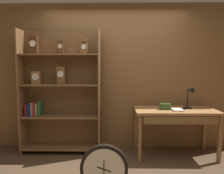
% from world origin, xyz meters
% --- Properties ---
extents(back_wood_panel, '(4.80, 0.05, 2.60)m').
position_xyz_m(back_wood_panel, '(0.00, 1.37, 1.30)').
color(back_wood_panel, brown).
rests_on(back_wood_panel, ground).
extents(bookshelf, '(1.35, 0.32, 2.10)m').
position_xyz_m(bookshelf, '(-0.97, 1.12, 1.06)').
color(bookshelf, brown).
rests_on(bookshelf, ground).
extents(workbench, '(1.32, 0.65, 0.78)m').
position_xyz_m(workbench, '(0.99, 0.96, 0.69)').
color(workbench, '#9E6B3D').
rests_on(workbench, ground).
extents(desk_lamp, '(0.18, 0.18, 0.39)m').
position_xyz_m(desk_lamp, '(1.24, 1.02, 1.00)').
color(desk_lamp, black).
rests_on(desk_lamp, workbench).
extents(toolbox_small, '(0.16, 0.12, 0.10)m').
position_xyz_m(toolbox_small, '(0.81, 0.97, 0.83)').
color(toolbox_small, '#2D5123').
rests_on(toolbox_small, workbench).
extents(open_repair_manual, '(0.16, 0.22, 0.02)m').
position_xyz_m(open_repair_manual, '(0.99, 0.87, 0.80)').
color(open_repair_manual, silver).
rests_on(open_repair_manual, workbench).
extents(round_clock_large, '(0.55, 0.11, 0.59)m').
position_xyz_m(round_clock_large, '(-0.13, -0.11, 0.30)').
color(round_clock_large, black).
rests_on(round_clock_large, ground).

